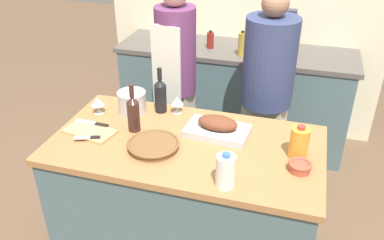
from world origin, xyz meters
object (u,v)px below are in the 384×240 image
at_px(wine_bottle_dark, 160,95).
at_px(condiment_bottle_tall, 181,30).
at_px(knife_chef, 93,123).
at_px(knife_paring, 88,138).
at_px(mixing_bowl, 300,166).
at_px(wine_glass_left, 177,101).
at_px(milk_jug, 226,171).
at_px(condiment_bottle_short, 210,40).
at_px(person_cook_guest, 267,90).
at_px(roasting_pan, 217,128).
at_px(stand_mixer, 285,33).
at_px(cutting_board, 90,132).
at_px(condiment_bottle_extra, 242,44).
at_px(stock_pot, 132,102).
at_px(juice_jug, 299,143).
at_px(wine_bottle_green, 133,113).
at_px(wicker_basket, 153,145).
at_px(person_cook_aproned, 176,76).
at_px(wine_glass_right, 98,102).

relative_size(wine_bottle_dark, condiment_bottle_tall, 1.87).
xyz_separation_m(knife_chef, knife_paring, (0.05, -0.16, 0.00)).
xyz_separation_m(mixing_bowl, wine_glass_left, (-0.81, 0.42, 0.06)).
distance_m(milk_jug, wine_glass_left, 0.80).
xyz_separation_m(milk_jug, condiment_bottle_short, (-0.53, 1.78, 0.03)).
distance_m(condiment_bottle_tall, person_cook_guest, 1.24).
height_order(roasting_pan, stand_mixer, stand_mixer).
height_order(cutting_board, condiment_bottle_short, condiment_bottle_short).
relative_size(knife_paring, condiment_bottle_extra, 0.72).
relative_size(stock_pot, condiment_bottle_short, 1.19).
height_order(cutting_board, wine_glass_left, wine_glass_left).
bearing_deg(stand_mixer, stock_pot, -122.14).
bearing_deg(juice_jug, milk_jug, -132.69).
xyz_separation_m(wine_bottle_green, person_cook_guest, (0.70, 0.80, -0.12)).
xyz_separation_m(mixing_bowl, knife_paring, (-1.21, -0.05, -0.01)).
bearing_deg(person_cook_guest, juice_jug, -58.88).
height_order(knife_paring, person_cook_guest, person_cook_guest).
bearing_deg(cutting_board, juice_jug, 4.65).
height_order(wicker_basket, wine_glass_left, wine_glass_left).
height_order(wine_bottle_green, person_cook_guest, person_cook_guest).
height_order(wine_glass_left, condiment_bottle_tall, condiment_bottle_tall).
height_order(milk_jug, wine_bottle_dark, wine_bottle_dark).
distance_m(mixing_bowl, condiment_bottle_tall, 2.13).
relative_size(stock_pot, stand_mixer, 0.54).
distance_m(wine_bottle_dark, person_cook_aproned, 0.51).
xyz_separation_m(wine_bottle_green, person_cook_aproned, (0.01, 0.77, -0.08)).
bearing_deg(wine_glass_right, wine_bottle_dark, 20.50).
xyz_separation_m(mixing_bowl, person_cook_guest, (-0.29, 0.94, -0.03)).
height_order(wine_glass_right, person_cook_guest, person_cook_guest).
bearing_deg(cutting_board, stock_pot, 67.20).
relative_size(wine_bottle_dark, knife_paring, 1.99).
height_order(juice_jug, wine_glass_left, juice_jug).
bearing_deg(knife_paring, stand_mixer, 61.57).
relative_size(knife_paring, stand_mixer, 0.44).
bearing_deg(condiment_bottle_tall, person_cook_guest, -41.49).
bearing_deg(mixing_bowl, cutting_board, 178.69).
bearing_deg(wicker_basket, wine_glass_left, 90.45).
distance_m(milk_jug, condiment_bottle_tall, 2.16).
relative_size(juice_jug, wine_glass_left, 1.68).
bearing_deg(person_cook_guest, condiment_bottle_short, 146.16).
xyz_separation_m(roasting_pan, milk_jug, (0.15, -0.46, 0.04)).
bearing_deg(roasting_pan, juice_jug, -12.36).
bearing_deg(mixing_bowl, knife_paring, -177.56).
height_order(milk_jug, knife_chef, milk_jug).
height_order(wine_glass_right, knife_chef, wine_glass_right).
relative_size(condiment_bottle_short, person_cook_aproned, 0.10).
bearing_deg(wine_glass_right, condiment_bottle_tall, 86.45).
xyz_separation_m(wine_bottle_green, wine_glass_left, (0.18, 0.28, -0.03)).
distance_m(wine_bottle_green, person_cook_guest, 1.07).
height_order(milk_jug, knife_paring, milk_jug).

